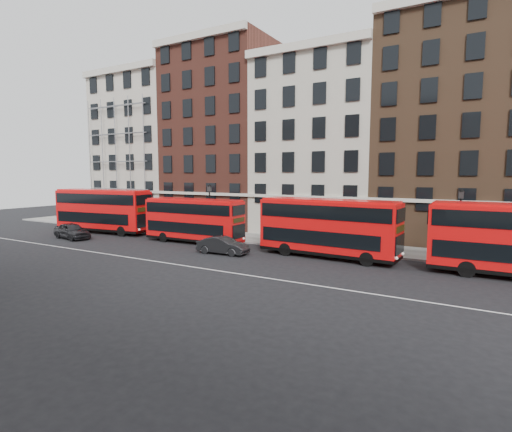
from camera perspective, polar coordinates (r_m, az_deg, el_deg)
The scene contains 13 objects.
ground at distance 29.07m, azimuth -3.70°, elevation -6.90°, with size 120.00×120.00×0.00m, color black.
pavement at distance 38.05m, azimuth 5.14°, elevation -3.66°, with size 80.00×5.00×0.15m, color gray.
kerb at distance 35.83m, azimuth 3.45°, elevation -4.26°, with size 80.00×0.30×0.16m, color gray.
road_centre_line at distance 27.47m, azimuth -6.04°, elevation -7.69°, with size 70.00×0.12×0.01m, color white.
building_terrace at distance 44.55m, azimuth 8.98°, elevation 10.84°, with size 64.00×11.95×22.00m.
bus_a at distance 46.76m, azimuth -21.04°, elevation 0.85°, with size 11.54×3.91×4.76m.
bus_b at distance 37.85m, azimuth -8.92°, elevation -0.48°, with size 9.94×2.65×4.15m.
bus_c at distance 31.32m, azimuth 10.16°, elevation -1.49°, with size 10.98×3.23×4.56m.
car_rear at distance 43.92m, azimuth -24.81°, elevation -1.94°, with size 1.88×4.68×1.59m, color #242427.
car_front at distance 32.62m, azimuth -4.78°, elevation -4.20°, with size 1.50×4.29×1.41m, color black.
lamp_post_left at distance 40.21m, azimuth -6.64°, elevation 1.17°, with size 0.44×0.44×5.33m.
lamp_post_right at distance 32.61m, azimuth 27.09°, elevation -0.65°, with size 0.44×0.44×5.33m.
iron_railings at distance 39.94m, azimuth 6.48°, elevation -2.37°, with size 6.60×0.06×1.00m, color black, non-canonical shape.
Camera 1 is at (15.77, -23.51, 6.60)m, focal length 28.00 mm.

